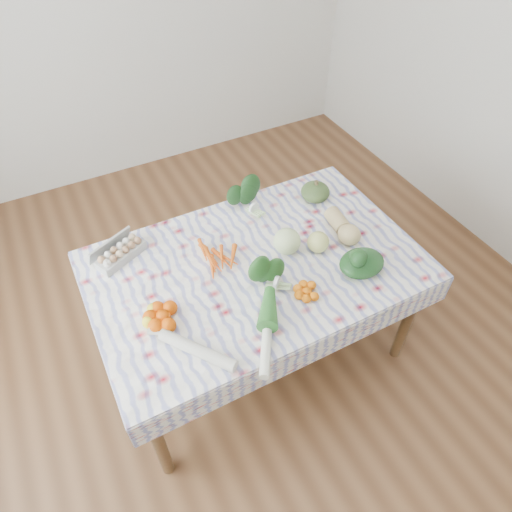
% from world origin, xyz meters
% --- Properties ---
extents(ground, '(4.50, 4.50, 0.00)m').
position_xyz_m(ground, '(0.00, 0.00, 0.00)').
color(ground, brown).
rests_on(ground, ground).
extents(dining_table, '(1.60, 1.00, 0.75)m').
position_xyz_m(dining_table, '(0.00, 0.00, 0.68)').
color(dining_table, brown).
rests_on(dining_table, ground).
extents(tablecloth, '(1.66, 1.06, 0.01)m').
position_xyz_m(tablecloth, '(0.00, 0.00, 0.76)').
color(tablecloth, white).
rests_on(tablecloth, dining_table).
extents(egg_carton, '(0.28, 0.21, 0.07)m').
position_xyz_m(egg_carton, '(-0.59, 0.35, 0.80)').
color(egg_carton, '#B3B3AD').
rests_on(egg_carton, tablecloth).
extents(carrot_bunch, '(0.24, 0.22, 0.04)m').
position_xyz_m(carrot_bunch, '(-0.16, 0.12, 0.78)').
color(carrot_bunch, '#E35A13').
rests_on(carrot_bunch, tablecloth).
extents(kale_bunch, '(0.20, 0.18, 0.14)m').
position_xyz_m(kale_bunch, '(0.15, 0.40, 0.83)').
color(kale_bunch, '#173A16').
rests_on(kale_bunch, tablecloth).
extents(kabocha_squash, '(0.17, 0.17, 0.11)m').
position_xyz_m(kabocha_squash, '(0.55, 0.30, 0.82)').
color(kabocha_squash, '#3F5829').
rests_on(kabocha_squash, tablecloth).
extents(cabbage, '(0.15, 0.15, 0.14)m').
position_xyz_m(cabbage, '(0.18, 0.01, 0.83)').
color(cabbage, '#C5DD93').
rests_on(cabbage, tablecloth).
extents(butternut_squash, '(0.15, 0.27, 0.12)m').
position_xyz_m(butternut_squash, '(0.52, -0.01, 0.82)').
color(butternut_squash, tan).
rests_on(butternut_squash, tablecloth).
extents(orange_cluster, '(0.29, 0.29, 0.07)m').
position_xyz_m(orange_cluster, '(-0.54, -0.12, 0.80)').
color(orange_cluster, '#D64A02').
rests_on(orange_cluster, tablecloth).
extents(broccoli, '(0.22, 0.22, 0.12)m').
position_xyz_m(broccoli, '(-0.02, -0.15, 0.82)').
color(broccoli, '#1F511C').
rests_on(broccoli, tablecloth).
extents(mandarin_cluster, '(0.20, 0.20, 0.05)m').
position_xyz_m(mandarin_cluster, '(0.12, -0.29, 0.79)').
color(mandarin_cluster, orange).
rests_on(mandarin_cluster, tablecloth).
extents(grapefruit, '(0.13, 0.13, 0.11)m').
position_xyz_m(grapefruit, '(0.33, -0.06, 0.82)').
color(grapefruit, '#D1D370').
rests_on(grapefruit, tablecloth).
extents(spinach_bag, '(0.29, 0.26, 0.10)m').
position_xyz_m(spinach_bag, '(0.44, -0.28, 0.81)').
color(spinach_bag, '#123314').
rests_on(spinach_bag, tablecloth).
extents(daikon, '(0.27, 0.34, 0.05)m').
position_xyz_m(daikon, '(-0.46, -0.35, 0.79)').
color(daikon, beige).
rests_on(daikon, tablecloth).
extents(leek, '(0.27, 0.39, 0.05)m').
position_xyz_m(leek, '(-0.16, -0.41, 0.79)').
color(leek, white).
rests_on(leek, tablecloth).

